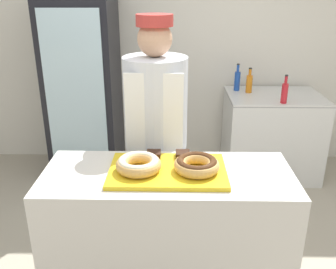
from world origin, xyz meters
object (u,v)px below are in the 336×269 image
(brownie_back_left, at_px, (154,154))
(donut_chocolate_glaze, at_px, (197,164))
(beverage_fridge, at_px, (84,88))
(chest_freezer, at_px, (271,134))
(bottle_red, at_px, (285,92))
(serving_tray, at_px, (168,171))
(baker_person, at_px, (156,137))
(bottle_orange, at_px, (249,83))
(donut_light_glaze, at_px, (139,164))
(bottle_blue, at_px, (237,80))
(brownie_back_right, at_px, (183,154))

(brownie_back_left, bearing_deg, donut_chocolate_glaze, -35.77)
(beverage_fridge, height_order, chest_freezer, beverage_fridge)
(chest_freezer, relative_size, bottle_red, 3.55)
(serving_tray, distance_m, beverage_fridge, 1.92)
(baker_person, distance_m, bottle_red, 1.43)
(bottle_orange, bearing_deg, brownie_back_left, -116.84)
(donut_light_glaze, relative_size, bottle_orange, 0.98)
(brownie_back_left, bearing_deg, serving_tray, -60.79)
(donut_light_glaze, bearing_deg, bottle_blue, 67.11)
(serving_tray, xyz_separation_m, bottle_orange, (0.76, 1.82, 0.03))
(serving_tray, bearing_deg, donut_light_glaze, -171.91)
(beverage_fridge, distance_m, bottle_orange, 1.61)
(donut_chocolate_glaze, relative_size, chest_freezer, 0.27)
(brownie_back_left, relative_size, bottle_red, 0.31)
(bottle_blue, bearing_deg, donut_light_glaze, -112.89)
(donut_light_glaze, distance_m, chest_freezer, 2.17)
(donut_chocolate_glaze, bearing_deg, brownie_back_right, 112.43)
(bottle_red, bearing_deg, brownie_back_left, -129.67)
(donut_light_glaze, bearing_deg, chest_freezer, 56.55)
(donut_light_glaze, bearing_deg, brownie_back_left, 67.57)
(brownie_back_left, bearing_deg, bottle_blue, 67.06)
(brownie_back_left, xyz_separation_m, chest_freezer, (1.09, 1.58, -0.50))
(donut_light_glaze, xyz_separation_m, baker_person, (0.06, 0.57, -0.08))
(baker_person, xyz_separation_m, beverage_fridge, (-0.75, 1.17, 0.03))
(baker_person, bearing_deg, beverage_fridge, 122.59)
(brownie_back_left, relative_size, brownie_back_right, 1.00)
(donut_light_glaze, bearing_deg, donut_chocolate_glaze, 0.00)
(donut_chocolate_glaze, relative_size, bottle_orange, 0.98)
(bottle_red, bearing_deg, beverage_fridge, 172.10)
(beverage_fridge, height_order, bottle_orange, beverage_fridge)
(beverage_fridge, bearing_deg, brownie_back_right, -59.69)
(bottle_red, bearing_deg, donut_chocolate_glaze, -120.03)
(donut_light_glaze, height_order, bottle_red, bottle_red)
(donut_chocolate_glaze, distance_m, bottle_red, 1.72)
(brownie_back_right, bearing_deg, serving_tray, -119.21)
(serving_tray, distance_m, bottle_red, 1.78)
(chest_freezer, bearing_deg, donut_chocolate_glaze, -115.99)
(bottle_orange, bearing_deg, beverage_fridge, -176.69)
(donut_chocolate_glaze, bearing_deg, beverage_fridge, 119.59)
(donut_chocolate_glaze, xyz_separation_m, beverage_fridge, (-0.99, 1.75, -0.05))
(chest_freezer, xyz_separation_m, bottle_orange, (-0.24, 0.09, 0.50))
(chest_freezer, bearing_deg, serving_tray, -120.17)
(serving_tray, distance_m, donut_light_glaze, 0.16)
(brownie_back_right, height_order, chest_freezer, brownie_back_right)
(donut_chocolate_glaze, bearing_deg, bottle_orange, 71.61)
(beverage_fridge, relative_size, bottle_blue, 6.67)
(bottle_orange, bearing_deg, baker_person, -123.95)
(beverage_fridge, bearing_deg, bottle_red, -7.90)
(brownie_back_right, bearing_deg, bottle_orange, 67.82)
(serving_tray, distance_m, chest_freezer, 2.06)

